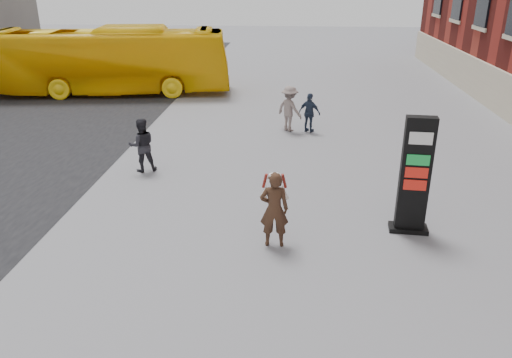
# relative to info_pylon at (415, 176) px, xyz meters

# --- Properties ---
(ground) EXTENTS (100.00, 100.00, 0.00)m
(ground) POSITION_rel_info_pylon_xyz_m (-3.42, -1.02, -1.38)
(ground) COLOR #9E9EA3
(info_pylon) EXTENTS (0.92, 0.51, 2.76)m
(info_pylon) POSITION_rel_info_pylon_xyz_m (0.00, 0.00, 0.00)
(info_pylon) COLOR black
(info_pylon) RESTS_ON ground
(woman) EXTENTS (0.67, 0.61, 1.74)m
(woman) POSITION_rel_info_pylon_xyz_m (-3.13, -0.89, -0.49)
(woman) COLOR #312114
(woman) RESTS_ON ground
(bus) EXTENTS (11.95, 4.29, 3.26)m
(bus) POSITION_rel_info_pylon_xyz_m (-11.85, 13.65, 0.25)
(bus) COLOR yellow
(bus) RESTS_ON road
(pedestrian_a) EXTENTS (0.98, 0.88, 1.64)m
(pedestrian_a) POSITION_rel_info_pylon_xyz_m (-7.29, 3.31, -0.56)
(pedestrian_a) COLOR #242329
(pedestrian_a) RESTS_ON ground
(pedestrian_b) EXTENTS (1.26, 1.21, 1.72)m
(pedestrian_b) POSITION_rel_info_pylon_xyz_m (-2.92, 7.89, -0.52)
(pedestrian_b) COLOR gray
(pedestrian_b) RESTS_ON ground
(pedestrian_c) EXTENTS (0.94, 0.72, 1.48)m
(pedestrian_c) POSITION_rel_info_pylon_xyz_m (-2.16, 7.78, -0.64)
(pedestrian_c) COLOR #273348
(pedestrian_c) RESTS_ON ground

